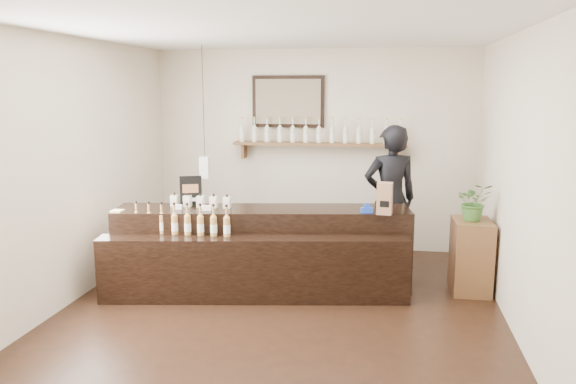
{
  "coord_description": "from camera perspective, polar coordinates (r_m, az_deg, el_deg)",
  "views": [
    {
      "loc": [
        1.03,
        -5.35,
        2.27
      ],
      "look_at": [
        -0.04,
        0.7,
        1.13
      ],
      "focal_mm": 35.0,
      "sensor_mm": 36.0,
      "label": 1
    }
  ],
  "objects": [
    {
      "name": "counter",
      "position": [
        6.36,
        -2.89,
        -6.23
      ],
      "size": [
        3.37,
        1.43,
        1.08
      ],
      "color": "black",
      "rests_on": "ground"
    },
    {
      "name": "side_cabinet",
      "position": [
        6.66,
        18.08,
        -6.19
      ],
      "size": [
        0.42,
        0.57,
        0.82
      ],
      "color": "brown",
      "rests_on": "ground"
    },
    {
      "name": "ground",
      "position": [
        5.9,
        -0.82,
        -12.06
      ],
      "size": [
        5.0,
        5.0,
        0.0
      ],
      "primitive_type": "plane",
      "color": "black",
      "rests_on": "ground"
    },
    {
      "name": "paper_bag",
      "position": [
        6.1,
        9.79,
        -0.65
      ],
      "size": [
        0.17,
        0.14,
        0.35
      ],
      "color": "#9B6C4B",
      "rests_on": "counter"
    },
    {
      "name": "room_shell",
      "position": [
        5.48,
        -0.87,
        4.62
      ],
      "size": [
        5.0,
        5.0,
        5.0
      ],
      "color": "beige",
      "rests_on": "ground"
    },
    {
      "name": "back_wall_decor",
      "position": [
        7.83,
        1.39,
        6.76
      ],
      "size": [
        2.66,
        0.96,
        1.69
      ],
      "color": "brown",
      "rests_on": "ground"
    },
    {
      "name": "shopkeeper",
      "position": [
        7.01,
        10.36,
        0.24
      ],
      "size": [
        0.87,
        0.71,
        2.07
      ],
      "primitive_type": "imported",
      "rotation": [
        0.0,
        0.0,
        3.47
      ],
      "color": "black",
      "rests_on": "ground"
    },
    {
      "name": "promo_sign",
      "position": [
        6.54,
        -9.84,
        0.1
      ],
      "size": [
        0.24,
        0.1,
        0.35
      ],
      "color": "black",
      "rests_on": "counter"
    },
    {
      "name": "potted_plant",
      "position": [
        6.52,
        18.39,
        -0.94
      ],
      "size": [
        0.41,
        0.36,
        0.42
      ],
      "primitive_type": "imported",
      "rotation": [
        0.0,
        0.0,
        0.08
      ],
      "color": "#3D712D",
      "rests_on": "side_cabinet"
    },
    {
      "name": "tape_dispenser",
      "position": [
        6.16,
        8.03,
        -1.73
      ],
      "size": [
        0.14,
        0.08,
        0.11
      ],
      "color": "#1A43BC",
      "rests_on": "counter"
    }
  ]
}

